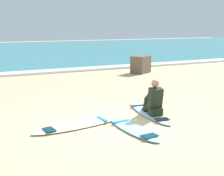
{
  "coord_description": "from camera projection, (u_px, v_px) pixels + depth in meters",
  "views": [
    {
      "loc": [
        -3.27,
        -6.36,
        2.4
      ],
      "look_at": [
        0.55,
        1.65,
        0.55
      ],
      "focal_mm": 48.51,
      "sensor_mm": 36.0,
      "label": 1
    }
  ],
  "objects": [
    {
      "name": "ground_plane",
      "position": [
        120.0,
        124.0,
        7.49
      ],
      "size": [
        80.0,
        80.0,
        0.0
      ],
      "primitive_type": "plane",
      "color": "#CCB584"
    },
    {
      "name": "surfboard_main",
      "position": [
        149.0,
        112.0,
        8.34
      ],
      "size": [
        0.78,
        2.4,
        0.08
      ],
      "color": "#9ED1E5",
      "rests_on": "ground"
    },
    {
      "name": "sea",
      "position": [
        7.0,
        51.0,
        27.49
      ],
      "size": [
        80.0,
        28.0,
        0.1
      ],
      "primitive_type": "cube",
      "color": "teal",
      "rests_on": "ground"
    },
    {
      "name": "surfboard_spare_far",
      "position": [
        134.0,
        129.0,
        7.03
      ],
      "size": [
        0.66,
        1.97,
        0.08
      ],
      "color": "#9ED1E5",
      "rests_on": "ground"
    },
    {
      "name": "shoreline_rock",
      "position": [
        141.0,
        64.0,
        15.37
      ],
      "size": [
        1.17,
        1.07,
        0.86
      ],
      "primitive_type": "cube",
      "rotation": [
        0.0,
        0.0,
        0.52
      ],
      "color": "brown",
      "rests_on": "ground"
    },
    {
      "name": "surfboard_spare_near",
      "position": [
        79.0,
        125.0,
        7.3
      ],
      "size": [
        2.42,
        0.86,
        0.08
      ],
      "color": "#EFE5C6",
      "rests_on": "ground"
    },
    {
      "name": "breaking_foam",
      "position": [
        40.0,
        72.0,
        15.39
      ],
      "size": [
        80.0,
        0.9,
        0.11
      ],
      "primitive_type": "cube",
      "color": "white",
      "rests_on": "ground"
    },
    {
      "name": "surfer_seated",
      "position": [
        154.0,
        101.0,
        8.01
      ],
      "size": [
        0.44,
        0.74,
        0.95
      ],
      "color": "black",
      "rests_on": "surfboard_main"
    }
  ]
}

